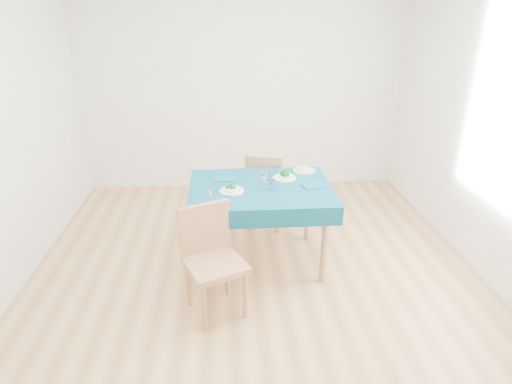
{
  "coord_description": "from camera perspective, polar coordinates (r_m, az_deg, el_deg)",
  "views": [
    {
      "loc": [
        -0.23,
        -3.12,
        2.2
      ],
      "look_at": [
        0.0,
        0.0,
        0.85
      ],
      "focal_mm": 30.0,
      "sensor_mm": 36.0,
      "label": 1
    }
  ],
  "objects": [
    {
      "name": "room_shell",
      "position": [
        3.24,
        0.0,
        8.11
      ],
      "size": [
        4.02,
        4.52,
        2.73
      ],
      "color": "#996E40",
      "rests_on": "ground"
    },
    {
      "name": "table",
      "position": [
        3.91,
        0.55,
        -4.4
      ],
      "size": [
        1.24,
        0.94,
        0.76
      ],
      "primitive_type": "cube",
      "color": "#073F55",
      "rests_on": "ground"
    },
    {
      "name": "chair_near",
      "position": [
        3.22,
        -5.52,
        -8.28
      ],
      "size": [
        0.56,
        0.58,
        1.03
      ],
      "primitive_type": "cube",
      "rotation": [
        0.0,
        0.0,
        0.4
      ],
      "color": "#966A46",
      "rests_on": "ground"
    },
    {
      "name": "chair_far",
      "position": [
        4.52,
        1.37,
        0.88
      ],
      "size": [
        0.47,
        0.5,
        0.94
      ],
      "primitive_type": "cube",
      "rotation": [
        0.0,
        0.0,
        2.88
      ],
      "color": "#966A46",
      "rests_on": "ground"
    },
    {
      "name": "bowl_near",
      "position": [
        3.64,
        -3.26,
        0.52
      ],
      "size": [
        0.21,
        0.21,
        0.06
      ],
      "primitive_type": null,
      "color": "white",
      "rests_on": "table"
    },
    {
      "name": "bowl_far",
      "position": [
        3.92,
        3.86,
        2.23
      ],
      "size": [
        0.21,
        0.21,
        0.06
      ],
      "primitive_type": null,
      "color": "white",
      "rests_on": "table"
    },
    {
      "name": "fork_near",
      "position": [
        3.64,
        -6.19,
        -0.08
      ],
      "size": [
        0.05,
        0.17,
        0.0
      ],
      "primitive_type": "cube",
      "rotation": [
        0.0,
        0.0,
        0.19
      ],
      "color": "silver",
      "rests_on": "table"
    },
    {
      "name": "knife_near",
      "position": [
        3.65,
        -2.36,
        0.09
      ],
      "size": [
        0.02,
        0.2,
        0.0
      ],
      "primitive_type": "cube",
      "rotation": [
        0.0,
        0.0,
        0.04
      ],
      "color": "silver",
      "rests_on": "table"
    },
    {
      "name": "fork_far",
      "position": [
        3.91,
        1.13,
        1.74
      ],
      "size": [
        0.05,
        0.2,
        0.0
      ],
      "primitive_type": "cube",
      "rotation": [
        0.0,
        0.0,
        0.11
      ],
      "color": "silver",
      "rests_on": "table"
    },
    {
      "name": "knife_far",
      "position": [
        3.81,
        8.03,
        0.93
      ],
      "size": [
        0.09,
        0.21,
        0.0
      ],
      "primitive_type": "cube",
      "rotation": [
        0.0,
        0.0,
        -0.34
      ],
      "color": "silver",
      "rests_on": "table"
    },
    {
      "name": "napkin_near",
      "position": [
        3.91,
        -4.29,
        1.73
      ],
      "size": [
        0.2,
        0.15,
        0.01
      ],
      "primitive_type": "cube",
      "rotation": [
        0.0,
        0.0,
        0.11
      ],
      "color": "navy",
      "rests_on": "table"
    },
    {
      "name": "napkin_far",
      "position": [
        3.78,
        7.78,
        0.85
      ],
      "size": [
        0.23,
        0.18,
        0.01
      ],
      "primitive_type": "cube",
      "rotation": [
        0.0,
        0.0,
        0.23
      ],
      "color": "navy",
      "rests_on": "table"
    },
    {
      "name": "tumbler_center",
      "position": [
        3.83,
        1.78,
        1.92
      ],
      "size": [
        0.07,
        0.07,
        0.08
      ],
      "primitive_type": "cylinder",
      "color": "white",
      "rests_on": "table"
    },
    {
      "name": "tumbler_side",
      "position": [
        3.67,
        1.99,
        0.96
      ],
      "size": [
        0.07,
        0.07,
        0.09
      ],
      "primitive_type": "cylinder",
      "color": "white",
      "rests_on": "table"
    },
    {
      "name": "side_plate",
      "position": [
        4.13,
        6.43,
        2.85
      ],
      "size": [
        0.22,
        0.22,
        0.01
      ],
      "primitive_type": "cylinder",
      "color": "#9AC660",
      "rests_on": "table"
    },
    {
      "name": "bread_slice",
      "position": [
        4.12,
        6.44,
        3.03
      ],
      "size": [
        0.14,
        0.14,
        0.02
      ],
      "primitive_type": "cube",
      "rotation": [
        0.0,
        0.0,
        0.49
      ],
      "color": "beige",
      "rests_on": "side_plate"
    }
  ]
}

